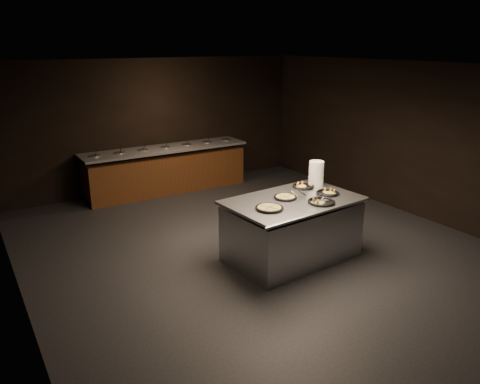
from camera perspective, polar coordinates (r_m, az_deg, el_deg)
The scene contains 11 objects.
room at distance 7.30m, azimuth 1.82°, elevation 3.72°, with size 7.02×8.02×2.92m.
salad_bar at distance 10.61m, azimuth -8.91°, elevation 2.39°, with size 3.70×0.83×1.18m.
serving_counter at distance 7.28m, azimuth 6.34°, elevation -4.64°, with size 2.10×1.44×0.97m.
plate_stack at distance 7.78m, azimuth 9.28°, elevation 2.23°, with size 0.24×0.24×0.40m, color white.
pan_veggie_whole at distance 6.65m, azimuth 3.59°, elevation -1.95°, with size 0.40×0.40×0.04m.
pan_cheese_whole at distance 7.12m, azimuth 5.55°, elevation -0.62°, with size 0.36×0.36×0.04m.
pan_cheese_slices_a at distance 7.70m, azimuth 7.74°, elevation 0.71°, with size 0.35×0.35×0.04m.
pan_cheese_slices_b at distance 6.99m, azimuth 9.89°, elevation -1.17°, with size 0.41×0.41×0.04m.
pan_veggie_slices at distance 7.42m, azimuth 10.62°, elevation -0.10°, with size 0.36×0.36×0.04m.
server_left at distance 7.18m, azimuth 6.93°, elevation -0.01°, with size 0.24×0.31×0.17m.
server_right at distance 6.98m, azimuth 9.74°, elevation -0.78°, with size 0.29×0.09×0.14m.
Camera 1 is at (-3.92, -5.89, 3.24)m, focal length 35.00 mm.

